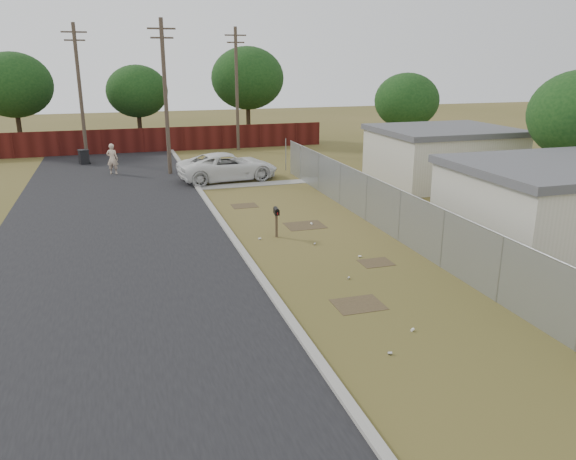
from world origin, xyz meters
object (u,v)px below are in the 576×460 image
object	(u,v)px
pickup_truck	(228,167)
trash_bin	(84,157)
mailbox	(276,214)
pedestrian	(112,159)

from	to	relation	value
pickup_truck	trash_bin	size ratio (longest dim) A/B	5.90
mailbox	pickup_truck	world-z (taller)	pickup_truck
pickup_truck	pedestrian	xyz separation A→B (m)	(-6.36, 3.77, 0.14)
pickup_truck	pedestrian	size ratio (longest dim) A/B	3.04
mailbox	trash_bin	bearing A→B (deg)	112.30
pickup_truck	mailbox	bearing A→B (deg)	171.63
pedestrian	trash_bin	bearing A→B (deg)	-47.39
pickup_truck	pedestrian	distance (m)	7.39
mailbox	pickup_truck	size ratio (longest dim) A/B	0.21
pedestrian	pickup_truck	bearing A→B (deg)	168.10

